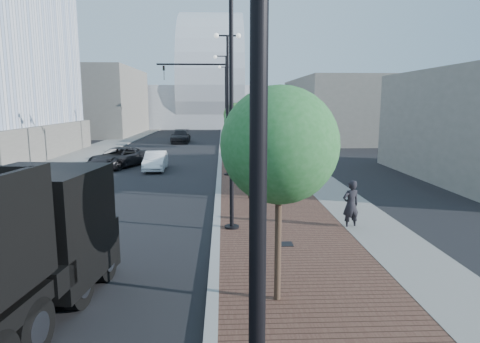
{
  "coord_description": "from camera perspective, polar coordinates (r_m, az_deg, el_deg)",
  "views": [
    {
      "loc": [
        0.29,
        -5.65,
        4.93
      ],
      "look_at": [
        1.0,
        12.0,
        2.0
      ],
      "focal_mm": 31.28,
      "sensor_mm": 36.0,
      "label": 1
    }
  ],
  "objects": [
    {
      "name": "tree_3",
      "position": [
        44.72,
        -0.57,
        7.71
      ],
      "size": [
        2.56,
        2.55,
        4.89
      ],
      "color": "#382619",
      "rests_on": "ground"
    },
    {
      "name": "dark_car_far",
      "position": [
        52.2,
        -8.09,
        4.76
      ],
      "size": [
        2.23,
        5.36,
        1.55
      ],
      "primitive_type": "imported",
      "rotation": [
        0.0,
        0.0,
        0.01
      ],
      "color": "black",
      "rests_on": "ground"
    },
    {
      "name": "pedestrian",
      "position": [
        16.89,
        14.86,
        -4.42
      ],
      "size": [
        0.82,
        0.66,
        1.96
      ],
      "primitive_type": "imported",
      "rotation": [
        0.0,
        0.0,
        3.44
      ],
      "color": "black",
      "rests_on": "ground"
    },
    {
      "name": "white_sedan",
      "position": [
        31.29,
        -11.45,
        1.44
      ],
      "size": [
        1.62,
        4.22,
        1.37
      ],
      "primitive_type": "imported",
      "rotation": [
        0.0,
        0.0,
        0.04
      ],
      "color": "white",
      "rests_on": "ground"
    },
    {
      "name": "commercial_block_nw",
      "position": [
        68.72,
        -19.72,
        8.93
      ],
      "size": [
        14.0,
        20.0,
        10.0
      ],
      "primitive_type": "cube",
      "color": "slate",
      "rests_on": "ground"
    },
    {
      "name": "streetlight_3",
      "position": [
        39.66,
        -2.04,
        8.56
      ],
      "size": [
        1.44,
        0.56,
        9.21
      ],
      "color": "black",
      "rests_on": "ground"
    },
    {
      "name": "streetlight_4",
      "position": [
        51.65,
        -1.98,
        9.29
      ],
      "size": [
        1.72,
        0.56,
        9.28
      ],
      "color": "black",
      "rests_on": "ground"
    },
    {
      "name": "curb",
      "position": [
        45.91,
        -2.65,
        3.33
      ],
      "size": [
        0.3,
        140.0,
        0.14
      ],
      "primitive_type": "cube",
      "color": "gray",
      "rests_on": "ground"
    },
    {
      "name": "streetlight_2",
      "position": [
        27.66,
        -1.68,
        9.19
      ],
      "size": [
        1.72,
        0.56,
        9.28
      ],
      "color": "black",
      "rests_on": "ground"
    },
    {
      "name": "streetlight_1",
      "position": [
        15.67,
        -1.59,
        7.26
      ],
      "size": [
        1.44,
        0.56,
        9.21
      ],
      "color": "black",
      "rests_on": "ground"
    },
    {
      "name": "convention_center",
      "position": [
        90.69,
        -3.8,
        10.08
      ],
      "size": [
        50.0,
        30.0,
        50.0
      ],
      "color": "#B2B6BD",
      "rests_on": "ground"
    },
    {
      "name": "sidewalk",
      "position": [
        46.02,
        1.72,
        3.34
      ],
      "size": [
        7.0,
        140.0,
        0.12
      ],
      "primitive_type": "cube",
      "color": "#4C2D23",
      "rests_on": "ground"
    },
    {
      "name": "utility_cover_2",
      "position": [
        25.21,
        2.54,
        -1.57
      ],
      "size": [
        0.5,
        0.5,
        0.02
      ],
      "primitive_type": "cube",
      "color": "black",
      "rests_on": "sidewalk"
    },
    {
      "name": "tree_0",
      "position": [
        9.82,
        5.65,
        3.56
      ],
      "size": [
        2.77,
        2.77,
        5.34
      ],
      "color": "#382619",
      "rests_on": "ground"
    },
    {
      "name": "streetlight_0",
      "position": [
        3.67,
        2.55,
        7.66
      ],
      "size": [
        1.72,
        0.56,
        9.28
      ],
      "color": "black",
      "rests_on": "ground"
    },
    {
      "name": "utility_cover_1",
      "position": [
        14.63,
        6.21,
        -9.8
      ],
      "size": [
        0.5,
        0.5,
        0.02
      ],
      "primitive_type": "cube",
      "color": "black",
      "rests_on": "sidewalk"
    },
    {
      "name": "commercial_block_ne",
      "position": [
        57.84,
        13.61,
        8.24
      ],
      "size": [
        12.0,
        22.0,
        8.0
      ],
      "primitive_type": "cube",
      "color": "#67645D",
      "rests_on": "ground"
    },
    {
      "name": "dark_car_mid",
      "position": [
        33.43,
        -16.21,
        1.86
      ],
      "size": [
        4.42,
        5.96,
        1.51
      ],
      "primitive_type": "imported",
      "rotation": [
        0.0,
        0.0,
        -0.4
      ],
      "color": "black",
      "rests_on": "ground"
    },
    {
      "name": "concrete_strip",
      "position": [
        46.29,
        5.06,
        3.35
      ],
      "size": [
        2.4,
        140.0,
        0.13
      ],
      "primitive_type": "cube",
      "color": "slate",
      "rests_on": "ground"
    },
    {
      "name": "west_sidewalk",
      "position": [
        47.8,
        -18.46,
        3.09
      ],
      "size": [
        4.0,
        140.0,
        0.12
      ],
      "primitive_type": "cube",
      "color": "slate",
      "rests_on": "ground"
    },
    {
      "name": "tree_2",
      "position": [
        32.74,
        0.08,
        6.84
      ],
      "size": [
        2.53,
        2.51,
        4.72
      ],
      "color": "#382619",
      "rests_on": "ground"
    },
    {
      "name": "traffic_mast",
      "position": [
        30.66,
        -3.45,
        9.5
      ],
      "size": [
        5.09,
        0.2,
        8.0
      ],
      "color": "black",
      "rests_on": "ground"
    },
    {
      "name": "tree_1",
      "position": [
        20.76,
        1.46,
        5.99
      ],
      "size": [
        2.46,
        2.43,
        4.92
      ],
      "color": "#382619",
      "rests_on": "ground"
    }
  ]
}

